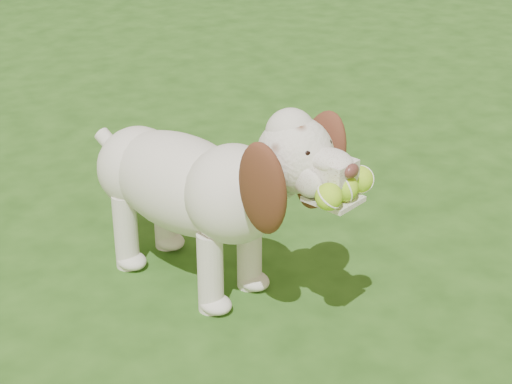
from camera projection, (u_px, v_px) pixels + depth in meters
ground at (130, 361)px, 3.07m from camera, size 80.00×80.00×0.00m
dog at (203, 183)px, 3.31m from camera, size 0.76×1.32×0.88m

